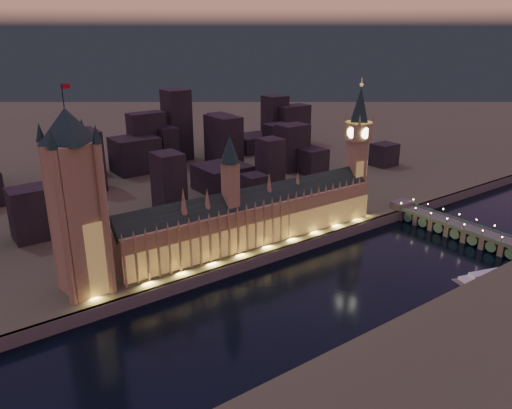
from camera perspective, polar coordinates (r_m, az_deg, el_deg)
ground_plane at (r=309.37m, az=5.31°, el=-9.63°), size 2000.00×2000.00×0.00m
north_bank at (r=757.40m, az=-21.64°, el=7.12°), size 2000.00×960.00×8.00m
embankment_wall at (r=335.64m, az=0.72°, el=-6.30°), size 2000.00×2.50×8.00m
palace_of_westminster at (r=346.65m, az=-0.19°, el=-1.39°), size 202.00×25.47×78.00m
victoria_tower at (r=285.07m, az=-19.93°, el=1.03°), size 31.68×31.68×116.30m
elizabeth_tower at (r=399.02m, az=11.56°, el=7.21°), size 18.00×18.00×106.79m
westminster_bridge at (r=410.16m, az=21.54°, el=-2.47°), size 16.81×113.00×15.90m
river_boat at (r=351.72m, az=24.84°, el=-7.44°), size 46.18×23.67×4.50m
city_backdrop at (r=511.62m, az=-9.99°, el=5.84°), size 455.30×215.63×80.67m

